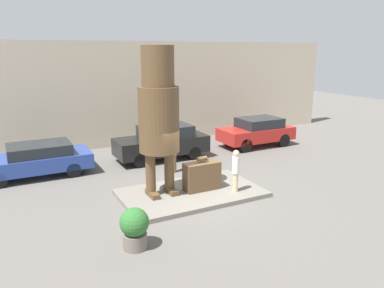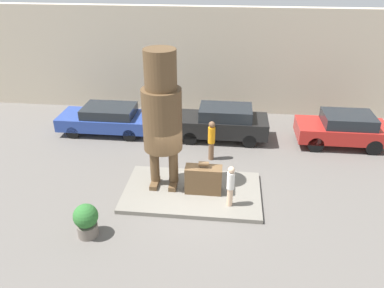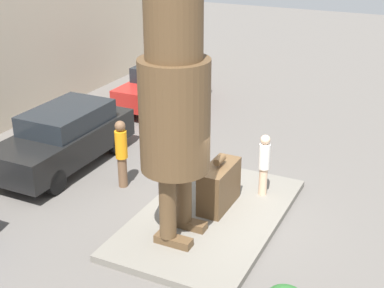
{
  "view_description": "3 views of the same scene",
  "coord_description": "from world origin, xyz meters",
  "px_view_note": "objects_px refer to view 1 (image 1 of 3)",
  "views": [
    {
      "loc": [
        -5.91,
        -11.4,
        5.22
      ],
      "look_at": [
        -0.01,
        -0.07,
        1.96
      ],
      "focal_mm": 35.0,
      "sensor_mm": 36.0,
      "label": 1
    },
    {
      "loc": [
        1.25,
        -11.55,
        8.16
      ],
      "look_at": [
        0.01,
        -0.13,
        2.18
      ],
      "focal_mm": 35.0,
      "sensor_mm": 36.0,
      "label": 2
    },
    {
      "loc": [
        -9.7,
        -4.23,
        6.46
      ],
      "look_at": [
        -0.5,
        0.22,
        2.05
      ],
      "focal_mm": 50.0,
      "sensor_mm": 36.0,
      "label": 3
    }
  ],
  "objects_px": {
    "parked_car_black": "(162,142)",
    "worker_hivis": "(174,150)",
    "statue_figure": "(159,110)",
    "giant_suitcase": "(202,176)",
    "parked_car_red": "(257,131)",
    "tourist": "(236,169)",
    "parked_car_blue": "(36,159)",
    "planter_pot": "(135,227)"
  },
  "relations": [
    {
      "from": "parked_car_blue",
      "to": "worker_hivis",
      "type": "bearing_deg",
      "value": 157.67
    },
    {
      "from": "parked_car_red",
      "to": "planter_pot",
      "type": "bearing_deg",
      "value": 37.58
    },
    {
      "from": "tourist",
      "to": "giant_suitcase",
      "type": "bearing_deg",
      "value": 143.22
    },
    {
      "from": "statue_figure",
      "to": "worker_hivis",
      "type": "relative_size",
      "value": 2.88
    },
    {
      "from": "parked_car_blue",
      "to": "parked_car_black",
      "type": "height_order",
      "value": "parked_car_black"
    },
    {
      "from": "parked_car_red",
      "to": "tourist",
      "type": "bearing_deg",
      "value": 47.16
    },
    {
      "from": "statue_figure",
      "to": "tourist",
      "type": "xyz_separation_m",
      "value": [
        2.5,
        -1.07,
        -2.17
      ]
    },
    {
      "from": "statue_figure",
      "to": "parked_car_red",
      "type": "relative_size",
      "value": 1.27
    },
    {
      "from": "giant_suitcase",
      "to": "parked_car_black",
      "type": "bearing_deg",
      "value": 84.29
    },
    {
      "from": "giant_suitcase",
      "to": "worker_hivis",
      "type": "distance_m",
      "value": 2.74
    },
    {
      "from": "statue_figure",
      "to": "giant_suitcase",
      "type": "bearing_deg",
      "value": -12.53
    },
    {
      "from": "parked_car_blue",
      "to": "planter_pot",
      "type": "bearing_deg",
      "value": 102.84
    },
    {
      "from": "tourist",
      "to": "planter_pot",
      "type": "xyz_separation_m",
      "value": [
        -4.48,
        -1.87,
        -0.4
      ]
    },
    {
      "from": "statue_figure",
      "to": "tourist",
      "type": "relative_size",
      "value": 3.32
    },
    {
      "from": "parked_car_blue",
      "to": "parked_car_red",
      "type": "xyz_separation_m",
      "value": [
        11.28,
        -0.16,
        0.09
      ]
    },
    {
      "from": "parked_car_black",
      "to": "parked_car_red",
      "type": "xyz_separation_m",
      "value": [
        5.6,
        -0.04,
        -0.03
      ]
    },
    {
      "from": "statue_figure",
      "to": "parked_car_black",
      "type": "relative_size",
      "value": 1.17
    },
    {
      "from": "planter_pot",
      "to": "worker_hivis",
      "type": "relative_size",
      "value": 0.64
    },
    {
      "from": "parked_car_black",
      "to": "planter_pot",
      "type": "relative_size",
      "value": 3.86
    },
    {
      "from": "parked_car_black",
      "to": "parked_car_blue",
      "type": "bearing_deg",
      "value": -1.16
    },
    {
      "from": "tourist",
      "to": "parked_car_red",
      "type": "distance_m",
      "value": 7.49
    },
    {
      "from": "statue_figure",
      "to": "giant_suitcase",
      "type": "xyz_separation_m",
      "value": [
        1.51,
        -0.34,
        -2.5
      ]
    },
    {
      "from": "giant_suitcase",
      "to": "parked_car_blue",
      "type": "height_order",
      "value": "giant_suitcase"
    },
    {
      "from": "giant_suitcase",
      "to": "tourist",
      "type": "bearing_deg",
      "value": -36.78
    },
    {
      "from": "statue_figure",
      "to": "parked_car_red",
      "type": "height_order",
      "value": "statue_figure"
    },
    {
      "from": "planter_pot",
      "to": "parked_car_black",
      "type": "bearing_deg",
      "value": 61.79
    },
    {
      "from": "giant_suitcase",
      "to": "parked_car_red",
      "type": "relative_size",
      "value": 0.33
    },
    {
      "from": "parked_car_black",
      "to": "tourist",
      "type": "bearing_deg",
      "value": 95.22
    },
    {
      "from": "statue_figure",
      "to": "parked_car_red",
      "type": "distance_m",
      "value": 9.09
    },
    {
      "from": "parked_car_blue",
      "to": "giant_suitcase",
      "type": "bearing_deg",
      "value": 136.67
    },
    {
      "from": "parked_car_blue",
      "to": "parked_car_black",
      "type": "xyz_separation_m",
      "value": [
        5.68,
        -0.12,
        0.12
      ]
    },
    {
      "from": "parked_car_black",
      "to": "worker_hivis",
      "type": "relative_size",
      "value": 2.47
    },
    {
      "from": "statue_figure",
      "to": "parked_car_red",
      "type": "bearing_deg",
      "value": 30.2
    },
    {
      "from": "parked_car_black",
      "to": "worker_hivis",
      "type": "xyz_separation_m",
      "value": [
        -0.36,
        -2.07,
        0.12
      ]
    },
    {
      "from": "tourist",
      "to": "parked_car_blue",
      "type": "bearing_deg",
      "value": 137.63
    },
    {
      "from": "giant_suitcase",
      "to": "planter_pot",
      "type": "relative_size",
      "value": 1.17
    },
    {
      "from": "tourist",
      "to": "worker_hivis",
      "type": "xyz_separation_m",
      "value": [
        -0.87,
        3.46,
        -0.03
      ]
    },
    {
      "from": "giant_suitcase",
      "to": "planter_pot",
      "type": "distance_m",
      "value": 4.36
    },
    {
      "from": "worker_hivis",
      "to": "planter_pot",
      "type": "bearing_deg",
      "value": -124.09
    },
    {
      "from": "parked_car_black",
      "to": "worker_hivis",
      "type": "distance_m",
      "value": 2.11
    },
    {
      "from": "parked_car_blue",
      "to": "parked_car_red",
      "type": "bearing_deg",
      "value": 179.2
    },
    {
      "from": "tourist",
      "to": "parked_car_blue",
      "type": "xyz_separation_m",
      "value": [
        -6.19,
        5.65,
        -0.27
      ]
    }
  ]
}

